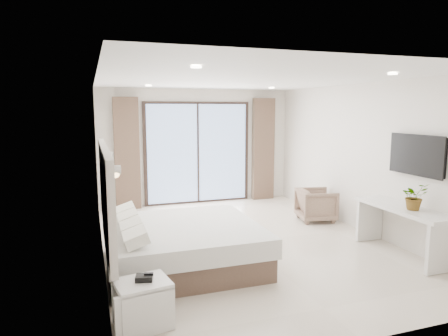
{
  "coord_description": "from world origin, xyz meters",
  "views": [
    {
      "loc": [
        -2.42,
        -6.06,
        2.23
      ],
      "look_at": [
        -0.24,
        0.4,
        1.22
      ],
      "focal_mm": 32.0,
      "sensor_mm": 36.0,
      "label": 1
    }
  ],
  "objects_px": {
    "bed": "(182,245)",
    "console_desk": "(402,220)",
    "nightstand": "(143,304)",
    "armchair": "(316,203)"
  },
  "relations": [
    {
      "from": "bed",
      "to": "console_desk",
      "type": "height_order",
      "value": "console_desk"
    },
    {
      "from": "nightstand",
      "to": "armchair",
      "type": "distance_m",
      "value": 4.82
    },
    {
      "from": "nightstand",
      "to": "console_desk",
      "type": "height_order",
      "value": "console_desk"
    },
    {
      "from": "nightstand",
      "to": "console_desk",
      "type": "distance_m",
      "value": 4.11
    },
    {
      "from": "bed",
      "to": "nightstand",
      "type": "distance_m",
      "value": 1.65
    },
    {
      "from": "nightstand",
      "to": "armchair",
      "type": "height_order",
      "value": "armchair"
    },
    {
      "from": "console_desk",
      "to": "armchair",
      "type": "relative_size",
      "value": 2.32
    },
    {
      "from": "nightstand",
      "to": "console_desk",
      "type": "xyz_separation_m",
      "value": [
        4.02,
        0.8,
        0.32
      ]
    },
    {
      "from": "armchair",
      "to": "bed",
      "type": "bearing_deg",
      "value": 125.98
    },
    {
      "from": "armchair",
      "to": "console_desk",
      "type": "bearing_deg",
      "value": -164.0
    }
  ]
}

